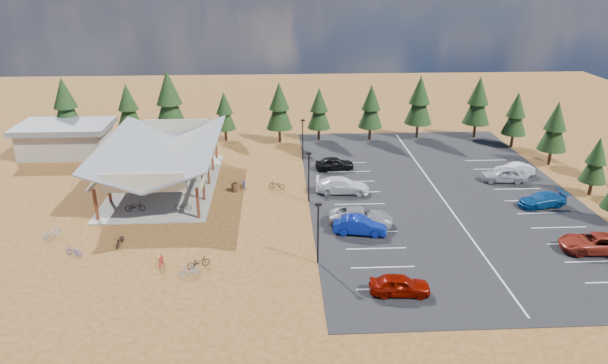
# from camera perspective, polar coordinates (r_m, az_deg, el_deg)

# --- Properties ---
(ground) EXTENTS (140.00, 140.00, 0.00)m
(ground) POSITION_cam_1_polar(r_m,az_deg,el_deg) (52.00, -4.89, -3.05)
(ground) COLOR brown
(ground) RESTS_ON ground
(asphalt_lot) EXTENTS (27.00, 44.00, 0.04)m
(asphalt_lot) POSITION_cam_1_polar(r_m,az_deg,el_deg) (57.12, 14.08, -1.28)
(asphalt_lot) COLOR black
(asphalt_lot) RESTS_ON ground
(concrete_pad) EXTENTS (10.60, 18.60, 0.10)m
(concrete_pad) POSITION_cam_1_polar(r_m,az_deg,el_deg) (59.59, -14.36, -0.30)
(concrete_pad) COLOR gray
(concrete_pad) RESTS_ON ground
(bike_pavilion) EXTENTS (11.65, 19.40, 4.97)m
(bike_pavilion) POSITION_cam_1_polar(r_m,az_deg,el_deg) (58.32, -14.70, 3.14)
(bike_pavilion) COLOR #5B231A
(bike_pavilion) RESTS_ON concrete_pad
(outbuilding) EXTENTS (11.00, 7.00, 3.90)m
(outbuilding) POSITION_cam_1_polar(r_m,az_deg,el_deg) (72.89, -23.79, 4.20)
(outbuilding) COLOR #ADA593
(outbuilding) RESTS_ON ground
(lamp_post_0) EXTENTS (0.50, 0.25, 5.14)m
(lamp_post_0) POSITION_cam_1_polar(r_m,az_deg,el_deg) (41.77, 1.49, -4.97)
(lamp_post_0) COLOR black
(lamp_post_0) RESTS_ON ground
(lamp_post_1) EXTENTS (0.50, 0.25, 5.14)m
(lamp_post_1) POSITION_cam_1_polar(r_m,az_deg,el_deg) (52.73, 0.50, 0.91)
(lamp_post_1) COLOR black
(lamp_post_1) RESTS_ON ground
(lamp_post_2) EXTENTS (0.50, 0.25, 5.14)m
(lamp_post_2) POSITION_cam_1_polar(r_m,az_deg,el_deg) (64.06, -0.14, 4.74)
(lamp_post_2) COLOR black
(lamp_post_2) RESTS_ON ground
(trash_bin_0) EXTENTS (0.60, 0.60, 0.90)m
(trash_bin_0) POSITION_cam_1_polar(r_m,az_deg,el_deg) (56.43, -7.35, -0.60)
(trash_bin_0) COLOR #442E18
(trash_bin_0) RESTS_ON ground
(trash_bin_1) EXTENTS (0.60, 0.60, 0.90)m
(trash_bin_1) POSITION_cam_1_polar(r_m,az_deg,el_deg) (56.67, -7.27, -0.49)
(trash_bin_1) COLOR #442E18
(trash_bin_1) RESTS_ON ground
(pine_0) EXTENTS (3.80, 3.80, 8.85)m
(pine_0) POSITION_cam_1_polar(r_m,az_deg,el_deg) (75.93, -23.84, 7.50)
(pine_0) COLOR #382314
(pine_0) RESTS_ON ground
(pine_1) EXTENTS (3.33, 3.33, 7.77)m
(pine_1) POSITION_cam_1_polar(r_m,az_deg,el_deg) (74.63, -18.04, 7.54)
(pine_1) COLOR #382314
(pine_1) RESTS_ON ground
(pine_2) EXTENTS (4.20, 4.20, 9.77)m
(pine_2) POSITION_cam_1_polar(r_m,az_deg,el_deg) (71.34, -14.01, 8.36)
(pine_2) COLOR #382314
(pine_2) RESTS_ON ground
(pine_3) EXTENTS (2.85, 2.85, 6.63)m
(pine_3) POSITION_cam_1_polar(r_m,az_deg,el_deg) (72.43, -8.37, 7.40)
(pine_3) COLOR #382314
(pine_3) RESTS_ON ground
(pine_4) EXTENTS (3.45, 3.45, 8.03)m
(pine_4) POSITION_cam_1_polar(r_m,az_deg,el_deg) (70.76, -2.63, 7.98)
(pine_4) COLOR #382314
(pine_4) RESTS_ON ground
(pine_5) EXTENTS (3.07, 3.07, 7.16)m
(pine_5) POSITION_cam_1_polar(r_m,az_deg,el_deg) (71.67, 1.60, 7.74)
(pine_5) COLOR #382314
(pine_5) RESTS_ON ground
(pine_6) EXTENTS (3.23, 3.23, 7.52)m
(pine_6) POSITION_cam_1_polar(r_m,az_deg,el_deg) (72.31, 7.07, 7.89)
(pine_6) COLOR #382314
(pine_6) RESTS_ON ground
(pine_7) EXTENTS (3.66, 3.66, 8.53)m
(pine_7) POSITION_cam_1_polar(r_m,az_deg,el_deg) (74.13, 12.06, 8.41)
(pine_7) COLOR #382314
(pine_7) RESTS_ON ground
(pine_8) EXTENTS (3.59, 3.59, 8.36)m
(pine_8) POSITION_cam_1_polar(r_m,az_deg,el_deg) (76.28, 17.85, 8.14)
(pine_8) COLOR #382314
(pine_8) RESTS_ON ground
(pine_11) EXTENTS (2.64, 2.64, 6.15)m
(pine_11) POSITION_cam_1_polar(r_m,az_deg,el_deg) (61.40, 28.40, 2.03)
(pine_11) COLOR #382314
(pine_11) RESTS_ON ground
(pine_12) EXTENTS (3.26, 3.26, 7.60)m
(pine_12) POSITION_cam_1_polar(r_m,az_deg,el_deg) (68.73, 24.92, 5.32)
(pine_12) COLOR #382314
(pine_12) RESTS_ON ground
(pine_13) EXTENTS (3.09, 3.09, 7.20)m
(pine_13) POSITION_cam_1_polar(r_m,az_deg,el_deg) (73.94, 21.41, 6.70)
(pine_13) COLOR #382314
(pine_13) RESTS_ON ground
(bike_0) EXTENTS (1.93, 0.78, 0.99)m
(bike_0) POSITION_cam_1_polar(r_m,az_deg,el_deg) (53.73, -17.36, -2.48)
(bike_0) COLOR black
(bike_0) RESTS_ON concrete_pad
(bike_1) EXTENTS (1.74, 0.51, 1.04)m
(bike_1) POSITION_cam_1_polar(r_m,az_deg,el_deg) (58.82, -15.63, -0.12)
(bike_1) COLOR gray
(bike_1) RESTS_ON concrete_pad
(bike_2) EXTENTS (2.01, 1.04, 1.00)m
(bike_2) POSITION_cam_1_polar(r_m,az_deg,el_deg) (60.27, -15.42, 0.41)
(bike_2) COLOR #254898
(bike_2) RESTS_ON concrete_pad
(bike_3) EXTENTS (1.84, 0.87, 1.07)m
(bike_3) POSITION_cam_1_polar(r_m,az_deg,el_deg) (64.44, -15.75, 1.80)
(bike_3) COLOR #97361E
(bike_3) RESTS_ON concrete_pad
(bike_4) EXTENTS (1.68, 0.64, 0.87)m
(bike_4) POSITION_cam_1_polar(r_m,az_deg,el_deg) (52.80, -12.63, -2.49)
(bike_4) COLOR black
(bike_4) RESTS_ON concrete_pad
(bike_5) EXTENTS (1.87, 0.58, 1.11)m
(bike_5) POSITION_cam_1_polar(r_m,az_deg,el_deg) (57.02, -13.02, -0.53)
(bike_5) COLOR gray
(bike_5) RESTS_ON concrete_pad
(bike_6) EXTENTS (1.96, 1.16, 0.97)m
(bike_6) POSITION_cam_1_polar(r_m,az_deg,el_deg) (59.90, -13.32, 0.47)
(bike_6) COLOR navy
(bike_6) RESTS_ON concrete_pad
(bike_7) EXTENTS (1.50, 0.53, 0.89)m
(bike_7) POSITION_cam_1_polar(r_m,az_deg,el_deg) (63.68, -12.24, 1.81)
(bike_7) COLOR maroon
(bike_7) RESTS_ON concrete_pad
(bike_8) EXTENTS (0.74, 1.78, 0.91)m
(bike_8) POSITION_cam_1_polar(r_m,az_deg,el_deg) (47.97, -18.79, -5.86)
(bike_8) COLOR black
(bike_8) RESTS_ON ground
(bike_9) EXTENTS (1.47, 1.56, 1.01)m
(bike_9) POSITION_cam_1_polar(r_m,az_deg,el_deg) (51.54, -25.07, -4.80)
(bike_9) COLOR #9A9BA3
(bike_9) RESTS_ON ground
(bike_10) EXTENTS (1.62, 1.02, 0.80)m
(bike_10) POSITION_cam_1_polar(r_m,az_deg,el_deg) (47.74, -23.08, -6.72)
(bike_10) COLOR #242AA0
(bike_10) RESTS_ON ground
(bike_11) EXTENTS (0.49, 1.66, 0.99)m
(bike_11) POSITION_cam_1_polar(r_m,az_deg,el_deg) (43.91, -14.83, -8.01)
(bike_11) COLOR maroon
(bike_11) RESTS_ON ground
(bike_12) EXTENTS (1.90, 1.33, 0.95)m
(bike_12) POSITION_cam_1_polar(r_m,az_deg,el_deg) (43.12, -11.07, -8.27)
(bike_12) COLOR black
(bike_12) RESTS_ON ground
(bike_13) EXTENTS (1.64, 1.10, 0.96)m
(bike_13) POSITION_cam_1_polar(r_m,az_deg,el_deg) (42.16, -12.00, -9.08)
(bike_13) COLOR #919298
(bike_13) RESTS_ON ground
(bike_14) EXTENTS (0.77, 1.80, 0.92)m
(bike_14) POSITION_cam_1_polar(r_m,az_deg,el_deg) (57.26, -6.32, -0.20)
(bike_14) COLOR navy
(bike_14) RESTS_ON ground
(bike_16) EXTENTS (1.85, 1.02, 0.92)m
(bike_16) POSITION_cam_1_polar(r_m,az_deg,el_deg) (56.72, -2.90, -0.30)
(bike_16) COLOR black
(bike_16) RESTS_ON ground
(car_0) EXTENTS (4.40, 2.02, 1.46)m
(car_0) POSITION_cam_1_polar(r_m,az_deg,el_deg) (39.63, 10.04, -10.61)
(car_0) COLOR #7B0B01
(car_0) RESTS_ON asphalt_lot
(car_1) EXTENTS (4.85, 2.40, 1.53)m
(car_1) POSITION_cam_1_polar(r_m,az_deg,el_deg) (47.44, 5.90, -4.57)
(car_1) COLOR navy
(car_1) RESTS_ON asphalt_lot
(car_2) EXTENTS (6.11, 3.55, 1.60)m
(car_2) POSITION_cam_1_polar(r_m,az_deg,el_deg) (48.86, 6.01, -3.71)
(car_2) COLOR gray
(car_2) RESTS_ON asphalt_lot
(car_3) EXTENTS (5.64, 2.74, 1.58)m
(car_3) POSITION_cam_1_polar(r_m,az_deg,el_deg) (55.69, 4.07, -0.35)
(car_3) COLOR white
(car_3) RESTS_ON asphalt_lot
(car_4) EXTENTS (4.54, 2.27, 1.49)m
(car_4) POSITION_cam_1_polar(r_m,az_deg,el_deg) (62.03, 3.23, 1.98)
(car_4) COLOR black
(car_4) RESTS_ON asphalt_lot
(car_6) EXTENTS (5.70, 3.01, 1.53)m
(car_6) POSITION_cam_1_polar(r_m,az_deg,el_deg) (50.30, 28.26, -5.66)
(car_6) COLOR maroon
(car_6) RESTS_ON asphalt_lot
(car_7) EXTENTS (5.01, 2.78, 1.37)m
(car_7) POSITION_cam_1_polar(r_m,az_deg,el_deg) (57.28, 23.78, -1.72)
(car_7) COLOR navy
(car_7) RESTS_ON asphalt_lot
(car_8) EXTENTS (4.88, 2.42, 1.60)m
(car_8) POSITION_cam_1_polar(r_m,az_deg,el_deg) (62.26, 20.29, 0.74)
(car_8) COLOR #ADAFB5
(car_8) RESTS_ON asphalt_lot
(car_9) EXTENTS (4.26, 1.68, 1.38)m
(car_9) POSITION_cam_1_polar(r_m,az_deg,el_deg) (64.57, 21.28, 1.24)
(car_9) COLOR white
(car_9) RESTS_ON asphalt_lot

